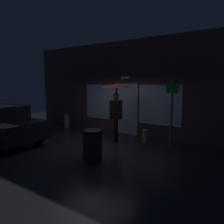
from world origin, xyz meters
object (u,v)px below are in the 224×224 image
object	(u,v)px
sidewalk_bollard_2	(67,121)
street_sign_post	(172,111)
person_with_umbrella	(116,97)
sidewalk_bollard	(145,136)
trash_bin	(93,145)

from	to	relation	value
sidewalk_bollard_2	street_sign_post	bearing A→B (deg)	-5.42
street_sign_post	person_with_umbrella	bearing A→B (deg)	-174.03
sidewalk_bollard	sidewalk_bollard_2	world-z (taller)	sidewalk_bollard_2
person_with_umbrella	street_sign_post	bearing A→B (deg)	-21.30
street_sign_post	sidewalk_bollard_2	distance (m)	5.60
street_sign_post	sidewalk_bollard_2	xyz separation A→B (m)	(-5.50, 0.52, -0.97)
person_with_umbrella	trash_bin	bearing A→B (deg)	-102.48
person_with_umbrella	street_sign_post	size ratio (longest dim) A/B	0.96
street_sign_post	sidewalk_bollard	size ratio (longest dim) A/B	4.75
trash_bin	sidewalk_bollard	bearing A→B (deg)	80.81
sidewalk_bollard_2	trash_bin	size ratio (longest dim) A/B	0.76
sidewalk_bollard	trash_bin	world-z (taller)	trash_bin
street_sign_post	sidewalk_bollard_2	size ratio (longest dim) A/B	3.42
trash_bin	person_with_umbrella	bearing A→B (deg)	104.80
street_sign_post	sidewalk_bollard	distance (m)	1.57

